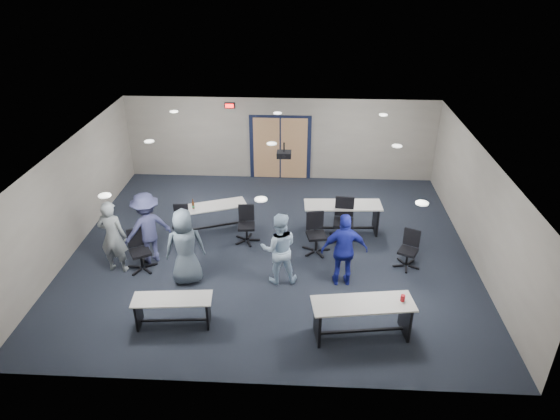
# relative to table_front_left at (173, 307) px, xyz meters

# --- Properties ---
(floor) EXTENTS (10.00, 10.00, 0.00)m
(floor) POSITION_rel_table_front_left_xyz_m (1.78, 2.99, -0.44)
(floor) COLOR black
(floor) RESTS_ON ground
(back_wall) EXTENTS (10.00, 0.04, 2.70)m
(back_wall) POSITION_rel_table_front_left_xyz_m (1.78, 7.49, 0.91)
(back_wall) COLOR gray
(back_wall) RESTS_ON floor
(front_wall) EXTENTS (10.00, 0.04, 2.70)m
(front_wall) POSITION_rel_table_front_left_xyz_m (1.78, -1.51, 0.91)
(front_wall) COLOR gray
(front_wall) RESTS_ON floor
(left_wall) EXTENTS (0.04, 9.00, 2.70)m
(left_wall) POSITION_rel_table_front_left_xyz_m (-3.22, 2.99, 0.91)
(left_wall) COLOR gray
(left_wall) RESTS_ON floor
(right_wall) EXTENTS (0.04, 9.00, 2.70)m
(right_wall) POSITION_rel_table_front_left_xyz_m (6.78, 2.99, 0.91)
(right_wall) COLOR gray
(right_wall) RESTS_ON floor
(ceiling) EXTENTS (10.00, 9.00, 0.04)m
(ceiling) POSITION_rel_table_front_left_xyz_m (1.78, 2.99, 2.26)
(ceiling) COLOR white
(ceiling) RESTS_ON back_wall
(double_door) EXTENTS (2.00, 0.07, 2.20)m
(double_door) POSITION_rel_table_front_left_xyz_m (1.78, 7.45, 0.61)
(double_door) COLOR black
(double_door) RESTS_ON back_wall
(exit_sign) EXTENTS (0.32, 0.07, 0.18)m
(exit_sign) POSITION_rel_table_front_left_xyz_m (0.18, 7.43, 2.01)
(exit_sign) COLOR black
(exit_sign) RESTS_ON back_wall
(ceiling_projector) EXTENTS (0.35, 0.32, 0.37)m
(ceiling_projector) POSITION_rel_table_front_left_xyz_m (2.08, 3.49, 1.96)
(ceiling_projector) COLOR black
(ceiling_projector) RESTS_ON ceiling
(ceiling_can_lights) EXTENTS (6.24, 5.74, 0.02)m
(ceiling_can_lights) POSITION_rel_table_front_left_xyz_m (1.78, 3.24, 2.23)
(ceiling_can_lights) COLOR silver
(ceiling_can_lights) RESTS_ON ceiling
(table_front_left) EXTENTS (1.63, 0.67, 0.64)m
(table_front_left) POSITION_rel_table_front_left_xyz_m (0.00, 0.00, 0.00)
(table_front_left) COLOR beige
(table_front_left) RESTS_ON floor
(table_front_right) EXTENTS (2.05, 0.93, 0.94)m
(table_front_right) POSITION_rel_table_front_left_xyz_m (3.79, -0.14, 0.11)
(table_front_right) COLOR beige
(table_front_right) RESTS_ON floor
(table_back_left) EXTENTS (1.91, 1.22, 1.01)m
(table_back_left) POSITION_rel_table_front_left_xyz_m (0.13, 3.88, 0.07)
(table_back_left) COLOR beige
(table_back_left) RESTS_ON floor
(table_back_right) EXTENTS (2.08, 0.79, 0.83)m
(table_back_right) POSITION_rel_table_front_left_xyz_m (3.63, 3.96, 0.13)
(table_back_right) COLOR beige
(table_back_right) RESTS_ON floor
(chair_back_a) EXTENTS (0.63, 0.63, 0.92)m
(chair_back_a) POSITION_rel_table_front_left_xyz_m (-0.61, 3.38, 0.02)
(chair_back_a) COLOR black
(chair_back_a) RESTS_ON floor
(chair_back_b) EXTENTS (0.66, 0.66, 0.98)m
(chair_back_b) POSITION_rel_table_front_left_xyz_m (1.12, 3.32, 0.05)
(chair_back_b) COLOR black
(chair_back_b) RESTS_ON floor
(chair_back_c) EXTENTS (0.78, 0.78, 1.05)m
(chair_back_c) POSITION_rel_table_front_left_xyz_m (2.93, 2.89, 0.08)
(chair_back_c) COLOR black
(chair_back_c) RESTS_ON floor
(chair_back_d) EXTENTS (0.79, 0.79, 1.16)m
(chair_back_d) POSITION_rel_table_front_left_xyz_m (3.64, 3.49, 0.14)
(chair_back_d) COLOR black
(chair_back_d) RESTS_ON floor
(chair_loose_left) EXTENTS (0.88, 0.88, 1.02)m
(chair_loose_left) POSITION_rel_table_front_left_xyz_m (-1.25, 1.91, 0.07)
(chair_loose_left) COLOR black
(chair_loose_left) RESTS_ON floor
(chair_loose_right) EXTENTS (0.79, 0.79, 0.94)m
(chair_loose_right) POSITION_rel_table_front_left_xyz_m (5.11, 2.35, 0.03)
(chair_loose_right) COLOR black
(chair_loose_right) RESTS_ON floor
(person_gray) EXTENTS (0.70, 0.50, 1.83)m
(person_gray) POSITION_rel_table_front_left_xyz_m (-1.82, 1.86, 0.48)
(person_gray) COLOR gray
(person_gray) RESTS_ON floor
(person_plaid) EXTENTS (1.02, 0.81, 1.83)m
(person_plaid) POSITION_rel_table_front_left_xyz_m (-0.05, 1.51, 0.48)
(person_plaid) COLOR slate
(person_plaid) RESTS_ON floor
(person_lightblue) EXTENTS (0.91, 0.74, 1.73)m
(person_lightblue) POSITION_rel_table_front_left_xyz_m (2.06, 1.63, 0.43)
(person_lightblue) COLOR #BAD9F6
(person_lightblue) RESTS_ON floor
(person_navy) EXTENTS (1.07, 0.50, 1.78)m
(person_navy) POSITION_rel_table_front_left_xyz_m (3.53, 1.60, 0.45)
(person_navy) COLOR navy
(person_navy) RESTS_ON floor
(person_back) EXTENTS (1.35, 1.26, 1.83)m
(person_back) POSITION_rel_table_front_left_xyz_m (-1.13, 2.30, 0.48)
(person_back) COLOR #383B65
(person_back) RESTS_ON floor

